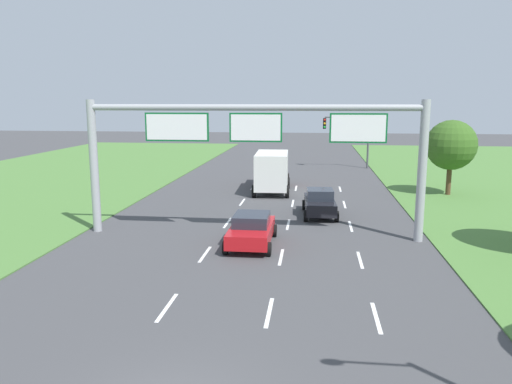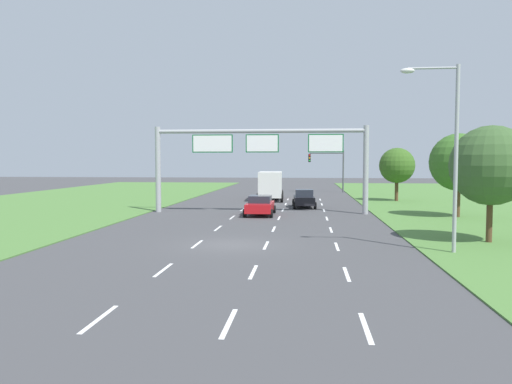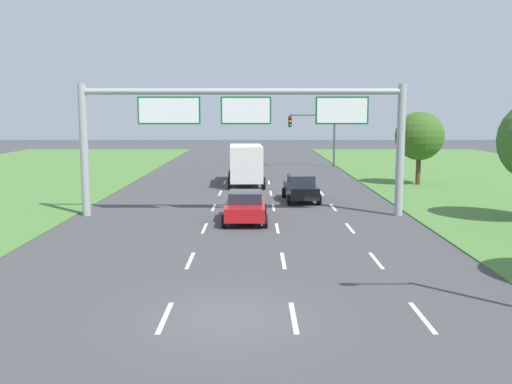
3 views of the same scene
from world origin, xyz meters
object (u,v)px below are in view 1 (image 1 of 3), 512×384
at_px(sign_gantry, 253,141).
at_px(roadside_tree_far, 451,145).
at_px(car_lead_silver, 320,202).
at_px(box_truck, 272,169).
at_px(car_near_red, 251,229).
at_px(traffic_light_mast, 349,131).

relative_size(sign_gantry, roadside_tree_far, 3.10).
bearing_deg(car_lead_silver, roadside_tree_far, 36.15).
xyz_separation_m(car_lead_silver, sign_gantry, (-3.46, -5.12, 4.14)).
relative_size(car_lead_silver, box_truck, 0.59).
bearing_deg(roadside_tree_far, car_near_red, -131.62).
relative_size(car_near_red, box_truck, 0.59).
xyz_separation_m(traffic_light_mast, roadside_tree_far, (6.36, -14.60, -0.14)).
distance_m(sign_gantry, roadside_tree_far, 18.34).
bearing_deg(car_lead_silver, traffic_light_mast, 78.95).
bearing_deg(traffic_light_mast, roadside_tree_far, -66.46).
xyz_separation_m(box_truck, roadside_tree_far, (13.14, -0.46, 2.06)).
relative_size(traffic_light_mast, roadside_tree_far, 1.01).
bearing_deg(sign_gantry, traffic_light_mast, 76.42).
bearing_deg(box_truck, roadside_tree_far, -4.24).
height_order(box_truck, sign_gantry, sign_gantry).
relative_size(car_lead_silver, traffic_light_mast, 0.77).
relative_size(car_lead_silver, roadside_tree_far, 0.78).
distance_m(box_truck, roadside_tree_far, 13.31).
height_order(car_near_red, traffic_light_mast, traffic_light_mast).
bearing_deg(box_truck, car_lead_silver, -68.59).
bearing_deg(traffic_light_mast, car_lead_silver, -98.09).
relative_size(car_near_red, car_lead_silver, 1.01).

